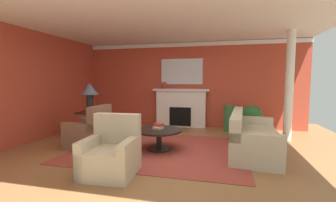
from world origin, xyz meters
TOP-DOWN VIEW (x-y plane):
  - ground_plane at (0.00, 0.00)m, footprint 8.73×8.73m
  - wall_fireplace at (0.00, 3.02)m, footprint 7.31×0.12m
  - wall_window at (-3.42, 0.30)m, footprint 0.12×6.53m
  - ceiling_panel at (0.00, 0.30)m, footprint 7.31×6.53m
  - crown_moulding at (0.00, 2.94)m, footprint 7.31×0.08m
  - area_rug at (-0.15, 0.21)m, footprint 3.67×2.80m
  - fireplace at (-0.15, 2.81)m, footprint 1.80×0.35m
  - mantel_mirror at (-0.15, 2.93)m, footprint 1.36×0.04m
  - sofa at (1.80, 0.47)m, footprint 1.08×2.17m
  - armchair_near_window at (-1.77, 0.08)m, footprint 0.81×0.81m
  - armchair_facing_fireplace at (-0.54, -1.23)m, footprint 0.85×0.85m
  - coffee_table at (-0.15, 0.21)m, footprint 1.00×1.00m
  - side_table at (-2.18, 0.78)m, footprint 0.56×0.56m
  - table_lamp at (-2.18, 0.78)m, footprint 0.44×0.44m
  - vase_tall_corner at (1.37, 2.51)m, footprint 0.30×0.30m
  - vase_mantel_left at (-0.70, 2.76)m, footprint 0.15×0.15m
  - book_red_cover at (-0.19, 0.25)m, footprint 0.23×0.21m
  - book_art_folio at (-0.19, 0.33)m, footprint 0.22×0.21m
  - potted_plant at (1.97, 2.09)m, footprint 0.56×0.56m
  - column_white at (2.79, 1.77)m, footprint 0.20×0.20m

SIDE VIEW (x-z plane):
  - ground_plane at x=0.00m, z-range 0.00..0.00m
  - area_rug at x=-0.15m, z-range 0.00..0.01m
  - sofa at x=1.80m, z-range -0.13..0.72m
  - armchair_near_window at x=-1.77m, z-range -0.17..0.78m
  - armchair_facing_fireplace at x=-0.54m, z-range -0.17..0.78m
  - coffee_table at x=-0.15m, z-range 0.11..0.56m
  - vase_tall_corner at x=1.37m, z-range 0.00..0.78m
  - side_table at x=-2.18m, z-range 0.05..0.75m
  - book_red_cover at x=-0.19m, z-range 0.45..0.50m
  - potted_plant at x=1.97m, z-range 0.08..0.91m
  - book_art_folio at x=-0.19m, z-range 0.50..0.56m
  - fireplace at x=-0.15m, z-range -0.03..1.20m
  - table_lamp at x=-2.18m, z-range 0.85..1.60m
  - vase_mantel_left at x=-0.70m, z-range 1.24..1.46m
  - wall_fireplace at x=0.00m, z-range 0.00..2.74m
  - wall_window at x=-3.42m, z-range 0.00..2.74m
  - column_white at x=2.79m, z-range 0.00..2.74m
  - mantel_mirror at x=-0.15m, z-range 1.39..2.21m
  - crown_moulding at x=0.00m, z-range 2.60..2.72m
  - ceiling_panel at x=0.00m, z-range 2.74..2.80m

